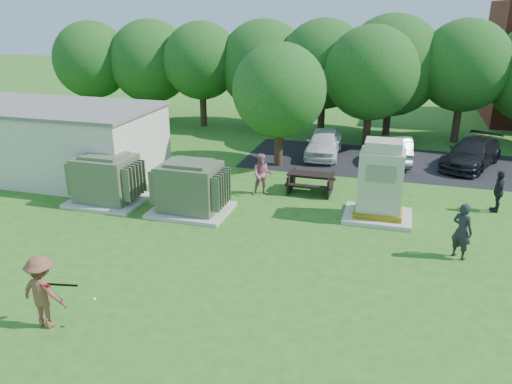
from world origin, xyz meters
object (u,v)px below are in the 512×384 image
(transformer_right, at_px, (190,189))
(person_walking_right, at_px, (498,191))
(person_at_picnic, at_px, (262,175))
(car_silver_a, at_px, (396,148))
(generator_cabinet, at_px, (380,185))
(batter, at_px, (43,292))
(car_white, at_px, (324,143))
(car_dark, at_px, (472,153))
(person_by_generator, at_px, (462,231))
(picnic_table, at_px, (311,181))
(transformer_left, at_px, (107,180))

(transformer_right, height_order, person_walking_right, transformer_right)
(person_walking_right, bearing_deg, person_at_picnic, -83.49)
(transformer_right, xyz_separation_m, car_silver_a, (7.53, 9.35, -0.29))
(transformer_right, bearing_deg, generator_cabinet, 11.14)
(batter, xyz_separation_m, car_silver_a, (8.07, 17.29, -0.29))
(batter, bearing_deg, car_white, -99.57)
(car_dark, bearing_deg, batter, -101.01)
(person_by_generator, distance_m, car_silver_a, 10.73)
(person_walking_right, xyz_separation_m, car_white, (-7.77, 5.86, -0.12))
(transformer_right, distance_m, person_by_generator, 9.85)
(person_at_picnic, distance_m, car_silver_a, 8.60)
(person_by_generator, bearing_deg, picnic_table, -1.60)
(generator_cabinet, distance_m, batter, 12.06)
(transformer_right, distance_m, person_walking_right, 12.02)
(car_white, bearing_deg, batter, -106.21)
(picnic_table, distance_m, car_silver_a, 6.78)
(transformer_right, bearing_deg, person_walking_right, 16.43)
(transformer_right, relative_size, picnic_table, 1.51)
(transformer_left, relative_size, car_dark, 0.63)
(transformer_left, height_order, car_white, transformer_left)
(batter, bearing_deg, car_dark, -119.53)
(transformer_right, height_order, car_dark, transformer_right)
(transformer_left, height_order, car_dark, transformer_left)
(picnic_table, distance_m, person_by_generator, 7.35)
(transformer_left, distance_m, person_walking_right, 15.60)
(generator_cabinet, distance_m, person_at_picnic, 5.10)
(car_silver_a, bearing_deg, person_by_generator, 98.70)
(person_by_generator, relative_size, person_at_picnic, 1.04)
(batter, xyz_separation_m, car_white, (4.30, 17.20, -0.25))
(transformer_left, distance_m, generator_cabinet, 10.89)
(transformer_left, height_order, batter, transformer_left)
(car_white, bearing_deg, person_walking_right, -39.22)
(person_by_generator, xyz_separation_m, car_silver_a, (-2.26, 10.49, -0.25))
(transformer_left, bearing_deg, transformer_right, 0.00)
(batter, bearing_deg, generator_cabinet, -124.80)
(person_by_generator, height_order, car_white, person_by_generator)
(transformer_left, xyz_separation_m, person_by_generator, (13.49, -1.14, -0.03))
(generator_cabinet, bearing_deg, picnic_table, 144.79)
(person_at_picnic, bearing_deg, car_dark, 21.61)
(batter, bearing_deg, person_at_picnic, -99.87)
(person_walking_right, height_order, car_silver_a, person_walking_right)
(generator_cabinet, height_order, person_by_generator, generator_cabinet)
(transformer_right, height_order, person_at_picnic, transformer_right)
(person_by_generator, height_order, car_dark, person_by_generator)
(generator_cabinet, relative_size, picnic_table, 1.54)
(batter, relative_size, car_silver_a, 0.47)
(person_by_generator, distance_m, person_at_picnic, 8.51)
(transformer_left, distance_m, transformer_right, 3.70)
(car_silver_a, bearing_deg, car_dark, 178.31)
(batter, xyz_separation_m, car_dark, (11.73, 17.40, -0.28))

